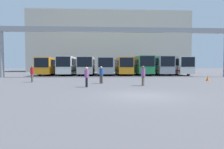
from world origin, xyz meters
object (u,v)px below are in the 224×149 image
Objects in this scene: pedestrian_mid_right at (101,74)px; traffic_cone at (208,78)px; pedestrian_far_center at (32,73)px; pedestrian_mid_left at (143,75)px; bus_slot_3 at (105,65)px; bus_slot_5 at (141,64)px; bus_slot_2 at (87,65)px; bus_slot_7 at (176,65)px; bus_slot_6 at (159,64)px; bus_slot_1 at (69,65)px; bus_slot_4 at (123,65)px; pedestrian_near_right at (87,76)px; bus_slot_0 at (51,65)px.

traffic_cone is at bearing 22.14° from pedestrian_mid_right.
pedestrian_mid_left is at bearing 46.01° from pedestrian_far_center.
bus_slot_5 reaches higher than bus_slot_3.
bus_slot_5 is 15.68m from traffic_cone.
bus_slot_2 is 6.08× the size of pedestrian_far_center.
pedestrian_far_center is at bearing -133.47° from bus_slot_5.
bus_slot_7 is 26.33m from pedestrian_far_center.
bus_slot_1 is at bearing 179.10° from bus_slot_6.
traffic_cone is at bearing -61.72° from bus_slot_4.
bus_slot_6 is (13.37, -0.24, 0.08)m from bus_slot_2.
bus_slot_1 reaches higher than traffic_cone.
pedestrian_near_right reaches higher than traffic_cone.
pedestrian_mid_left is at bearing -110.02° from bus_slot_6.
bus_slot_1 is at bearing 179.53° from bus_slot_7.
pedestrian_mid_right reaches higher than traffic_cone.
bus_slot_4 is at bearing 121.36° from pedestrian_far_center.
pedestrian_far_center is at bearing -106.72° from bus_slot_2.
bus_slot_1 reaches higher than bus_slot_0.
pedestrian_mid_right is (5.97, -17.36, -0.97)m from bus_slot_1.
bus_slot_6 reaches higher than pedestrian_near_right.
bus_slot_7 is at bearing -47.84° from pedestrian_near_right.
bus_slot_1 is 23.49m from traffic_cone.
bus_slot_5 reaches higher than bus_slot_0.
pedestrian_far_center reaches higher than pedestrian_mid_left.
bus_slot_3 is 1.20× the size of bus_slot_6.
bus_slot_2 is 0.97× the size of bus_slot_4.
bus_slot_4 is 17.13m from traffic_cone.
pedestrian_mid_right is at bearing -71.01° from bus_slot_1.
bus_slot_6 reaches higher than bus_slot_2.
pedestrian_near_right is at bearing -86.03° from bus_slot_2.
pedestrian_mid_right is at bearing -31.70° from pedestrian_near_right.
bus_slot_7 is at bearing -0.47° from bus_slot_1.
bus_slot_5 is 22.28m from pedestrian_near_right.
pedestrian_mid_left is at bearing -100.79° from bus_slot_5.
bus_slot_2 is 1.00× the size of bus_slot_5.
bus_slot_4 is (10.03, 0.15, -0.08)m from bus_slot_1.
traffic_cone is (1.39, -14.61, -1.63)m from bus_slot_6.
bus_slot_3 is 21.41m from pedestrian_near_right.
bus_slot_2 is 3.43m from bus_slot_3.
bus_slot_6 is 20.78m from pedestrian_mid_left.
bus_slot_6 reaches higher than pedestrian_mid_right.
bus_slot_6 is 3.35m from bus_slot_7.
bus_slot_4 reaches higher than bus_slot_3.
bus_slot_6 is at bearing -5.84° from bus_slot_3.
bus_slot_3 reaches higher than pedestrian_mid_right.
bus_slot_3 is 18.16m from pedestrian_far_center.
traffic_cone is at bearing -77.95° from pedestrian_near_right.
pedestrian_far_center is at bearing -94.83° from bus_slot_1.
bus_slot_5 is 3.35m from bus_slot_6.
pedestrian_near_right is 7.89m from pedestrian_far_center.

